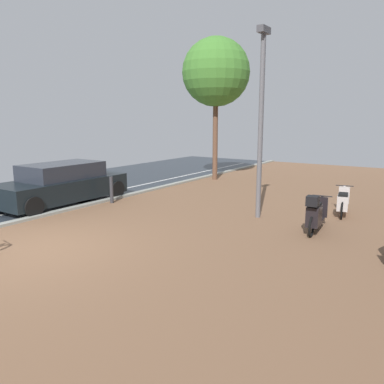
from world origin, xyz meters
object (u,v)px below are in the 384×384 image
(scooter_extra, at_px, (343,203))
(parked_car_near, at_px, (62,184))
(lamp_post, at_px, (261,115))
(scooter_near, at_px, (315,214))
(bollard_far, at_px, (111,190))
(street_tree, at_px, (216,72))

(scooter_extra, xyz_separation_m, parked_car_near, (-8.37, -3.49, 0.27))
(lamp_post, bearing_deg, scooter_near, -19.12)
(parked_car_near, bearing_deg, scooter_extra, 22.64)
(scooter_extra, bearing_deg, parked_car_near, -157.36)
(scooter_near, distance_m, lamp_post, 3.16)
(scooter_extra, xyz_separation_m, lamp_post, (-2.02, -1.59, 2.57))
(scooter_near, height_order, bollard_far, scooter_near)
(scooter_near, bearing_deg, scooter_extra, 85.38)
(street_tree, bearing_deg, scooter_near, -43.58)
(lamp_post, bearing_deg, bollard_far, -169.42)
(parked_car_near, distance_m, street_tree, 8.73)
(lamp_post, distance_m, street_tree, 7.51)
(scooter_extra, distance_m, bollard_far, 7.45)
(scooter_near, distance_m, bollard_far, 6.84)
(bollard_far, bearing_deg, parked_car_near, -144.62)
(scooter_extra, bearing_deg, bollard_far, -160.18)
(bollard_far, bearing_deg, scooter_near, 2.48)
(parked_car_near, relative_size, bollard_far, 4.92)
(bollard_far, bearing_deg, street_tree, 87.09)
(parked_car_near, bearing_deg, lamp_post, 16.63)
(lamp_post, relative_size, bollard_far, 5.81)
(scooter_near, xyz_separation_m, lamp_post, (-1.84, 0.64, 2.49))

